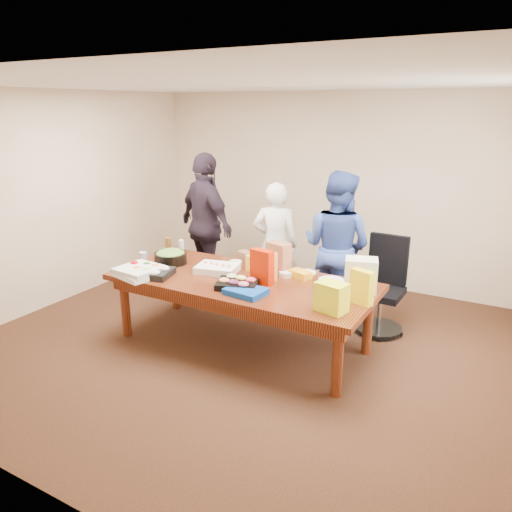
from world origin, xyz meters
The scene contains 36 objects.
floor centered at (0.00, 0.00, -0.01)m, with size 5.50×5.00×0.02m, color #47301E.
ceiling centered at (0.00, 0.00, 2.71)m, with size 5.50×5.00×0.02m, color white.
wall_back centered at (0.00, 2.50, 1.35)m, with size 5.50×0.04×2.70m, color beige.
wall_front centered at (0.00, -2.50, 1.35)m, with size 5.50×0.04×2.70m, color beige.
wall_left centered at (-2.75, 0.00, 1.35)m, with size 0.04×5.00×2.70m, color beige.
conference_table centered at (0.00, 0.00, 0.38)m, with size 2.80×1.20×0.75m, color #4C1C0F.
office_chair centered at (1.22, 1.02, 0.53)m, with size 0.54×0.54×1.06m, color black.
person_center centered at (-0.23, 1.23, 0.80)m, with size 0.58×0.38×1.60m, color white.
person_right centered at (0.62, 1.15, 0.90)m, with size 0.87×0.68×1.80m, color #2E448F.
person_left centered at (-1.20, 1.09, 0.96)m, with size 1.13×0.47×1.92m, color black.
veggie_tray centered at (-0.91, -0.38, 0.78)m, with size 0.44×0.34×0.07m, color black.
fruit_tray centered at (0.08, -0.22, 0.78)m, with size 0.41×0.32×0.06m, color black.
sheet_cake centered at (-0.35, 0.07, 0.79)m, with size 0.44×0.33×0.08m, color white.
salad_bowl centered at (-1.00, 0.08, 0.81)m, with size 0.38×0.38×0.12m, color black.
chip_bag_blue centered at (0.25, -0.34, 0.78)m, with size 0.37×0.28×0.06m, color #0A3D9E.
chip_bag_red centered at (0.24, 0.01, 0.93)m, with size 0.24×0.10×0.35m, color #B91D00.
chip_bag_yellow centered at (1.30, -0.04, 0.91)m, with size 0.22×0.09×0.33m, color yellow.
chip_bag_orange centered at (0.24, 0.13, 0.90)m, with size 0.20×0.09×0.30m, color orange.
mayo_jar centered at (0.23, 0.35, 0.82)m, with size 0.08×0.08×0.13m, color silver.
mustard_bottle centered at (-0.08, 0.28, 0.84)m, with size 0.06×0.06×0.17m, color yellow.
dressing_bottle centered at (-1.22, 0.31, 0.86)m, with size 0.07×0.07×0.22m, color brown.
ranch_bottle centered at (-1.09, 0.40, 0.84)m, with size 0.06×0.06×0.19m, color silver.
banana_bunch centered at (0.52, 0.34, 0.79)m, with size 0.23×0.14×0.08m, color #F1AB17.
bread_loaf centered at (-0.20, 0.52, 0.81)m, with size 0.31×0.14×0.12m, color brown.
kraft_bag centered at (0.23, 0.40, 0.92)m, with size 0.26×0.15×0.33m, color #98563C.
red_cup centered at (-1.15, -0.36, 0.81)m, with size 0.08×0.08×0.11m, color #BC0008.
clear_cup_a centered at (-1.30, -0.05, 0.81)m, with size 0.09×0.09×0.12m, color silver.
clear_cup_b centered at (-1.30, -0.05, 0.80)m, with size 0.07×0.07×0.10m, color white.
pizza_box_lower centered at (-1.00, -0.44, 0.77)m, with size 0.42×0.42×0.05m, color white.
pizza_box_upper centered at (-1.01, -0.44, 0.82)m, with size 0.42×0.42×0.05m, color white.
plate_a centered at (0.85, 0.40, 0.76)m, with size 0.27×0.27×0.02m, color white.
plate_b centered at (0.51, 0.51, 0.76)m, with size 0.21×0.21×0.01m, color white.
dip_bowl_a centered at (0.37, 0.30, 0.78)m, with size 0.14×0.14×0.05m, color silver.
dip_bowl_b centered at (-0.29, 0.35, 0.78)m, with size 0.15×0.15×0.06m, color beige.
grocery_bag_white centered at (1.19, 0.28, 0.92)m, with size 0.31×0.22×0.33m, color silver.
grocery_bag_yellow centered at (1.12, -0.33, 0.88)m, with size 0.27×0.18×0.27m, color #EBF619.
Camera 1 is at (2.49, -4.14, 2.50)m, focal length 34.22 mm.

